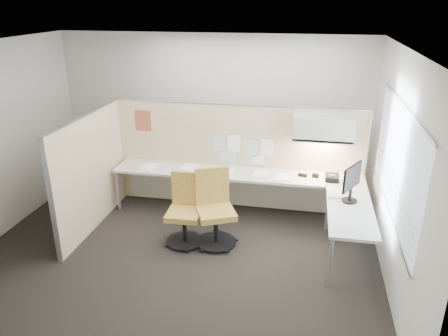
% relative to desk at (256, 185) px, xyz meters
% --- Properties ---
extents(floor, '(5.50, 4.50, 0.01)m').
position_rel_desk_xyz_m(floor, '(-0.93, -1.13, -0.61)').
color(floor, black).
rests_on(floor, ground).
extents(ceiling, '(5.50, 4.50, 0.01)m').
position_rel_desk_xyz_m(ceiling, '(-0.93, -1.13, 2.20)').
color(ceiling, white).
rests_on(ceiling, wall_back).
extents(wall_back, '(5.50, 0.02, 2.80)m').
position_rel_desk_xyz_m(wall_back, '(-0.93, 1.12, 0.80)').
color(wall_back, beige).
rests_on(wall_back, ground).
extents(wall_front, '(5.50, 0.02, 2.80)m').
position_rel_desk_xyz_m(wall_front, '(-0.93, -3.38, 0.80)').
color(wall_front, beige).
rests_on(wall_front, ground).
extents(wall_right, '(0.02, 4.50, 2.80)m').
position_rel_desk_xyz_m(wall_right, '(1.82, -1.13, 0.80)').
color(wall_right, beige).
rests_on(wall_right, ground).
extents(window_pane, '(0.01, 2.80, 1.30)m').
position_rel_desk_xyz_m(window_pane, '(1.79, -1.13, 0.95)').
color(window_pane, '#97A6B0').
rests_on(window_pane, wall_right).
extents(partition_back, '(4.10, 0.06, 1.75)m').
position_rel_desk_xyz_m(partition_back, '(-0.38, 0.47, 0.27)').
color(partition_back, beige).
rests_on(partition_back, floor).
extents(partition_left, '(0.06, 2.20, 1.75)m').
position_rel_desk_xyz_m(partition_left, '(-2.43, -0.63, 0.27)').
color(partition_left, beige).
rests_on(partition_left, floor).
extents(desk, '(4.00, 2.07, 0.73)m').
position_rel_desk_xyz_m(desk, '(0.00, 0.00, 0.00)').
color(desk, beige).
rests_on(desk, floor).
extents(overhead_bin, '(0.90, 0.36, 0.38)m').
position_rel_desk_xyz_m(overhead_bin, '(0.97, 0.26, 0.91)').
color(overhead_bin, beige).
rests_on(overhead_bin, partition_back).
extents(task_light_strip, '(0.60, 0.06, 0.02)m').
position_rel_desk_xyz_m(task_light_strip, '(0.97, 0.26, 0.70)').
color(task_light_strip, '#FFEABF').
rests_on(task_light_strip, overhead_bin).
extents(pinned_papers, '(1.01, 0.00, 0.47)m').
position_rel_desk_xyz_m(pinned_papers, '(-0.30, 0.44, 0.43)').
color(pinned_papers, '#8CBF8C').
rests_on(pinned_papers, partition_back).
extents(poster, '(0.28, 0.00, 0.35)m').
position_rel_desk_xyz_m(poster, '(-1.98, 0.44, 0.82)').
color(poster, '#E54F1C').
rests_on(poster, partition_back).
extents(chair_left, '(0.68, 0.69, 1.09)m').
position_rel_desk_xyz_m(chair_left, '(-0.49, -0.80, -0.09)').
color(chair_left, black).
rests_on(chair_left, floor).
extents(chair_right, '(0.54, 0.54, 1.02)m').
position_rel_desk_xyz_m(chair_right, '(-0.91, -0.85, -0.13)').
color(chair_right, black).
rests_on(chair_right, floor).
extents(monitor, '(0.27, 0.46, 0.53)m').
position_rel_desk_xyz_m(monitor, '(1.37, -0.60, 0.43)').
color(monitor, black).
rests_on(monitor, desk).
extents(phone, '(0.21, 0.20, 0.12)m').
position_rel_desk_xyz_m(phone, '(1.15, 0.09, 0.18)').
color(phone, black).
rests_on(phone, desk).
extents(stapler, '(0.15, 0.07, 0.05)m').
position_rel_desk_xyz_m(stapler, '(0.71, 0.18, 0.15)').
color(stapler, black).
rests_on(stapler, desk).
extents(tape_dispenser, '(0.11, 0.08, 0.06)m').
position_rel_desk_xyz_m(tape_dispenser, '(0.91, 0.19, 0.16)').
color(tape_dispenser, black).
rests_on(tape_dispenser, desk).
extents(coat_hook, '(0.18, 0.47, 1.40)m').
position_rel_desk_xyz_m(coat_hook, '(-2.51, -1.26, 0.81)').
color(coat_hook, silver).
rests_on(coat_hook, partition_left).
extents(paper_stack_0, '(0.25, 0.32, 0.03)m').
position_rel_desk_xyz_m(paper_stack_0, '(-1.80, 0.08, 0.14)').
color(paper_stack_0, white).
rests_on(paper_stack_0, desk).
extents(paper_stack_1, '(0.26, 0.32, 0.02)m').
position_rel_desk_xyz_m(paper_stack_1, '(-1.12, 0.19, 0.14)').
color(paper_stack_1, white).
rests_on(paper_stack_1, desk).
extents(paper_stack_2, '(0.24, 0.31, 0.05)m').
position_rel_desk_xyz_m(paper_stack_2, '(-0.50, 0.08, 0.15)').
color(paper_stack_2, white).
rests_on(paper_stack_2, desk).
extents(paper_stack_3, '(0.25, 0.31, 0.01)m').
position_rel_desk_xyz_m(paper_stack_3, '(0.06, 0.15, 0.13)').
color(paper_stack_3, white).
rests_on(paper_stack_3, desk).
extents(paper_stack_4, '(0.29, 0.34, 0.02)m').
position_rel_desk_xyz_m(paper_stack_4, '(0.40, 0.04, 0.14)').
color(paper_stack_4, white).
rests_on(paper_stack_4, desk).
extents(paper_stack_5, '(0.24, 0.31, 0.02)m').
position_rel_desk_xyz_m(paper_stack_5, '(1.20, -0.39, 0.14)').
color(paper_stack_5, white).
rests_on(paper_stack_5, desk).
extents(paper_stack_6, '(0.28, 0.34, 0.02)m').
position_rel_desk_xyz_m(paper_stack_6, '(0.37, 0.01, 0.14)').
color(paper_stack_6, white).
rests_on(paper_stack_6, desk).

